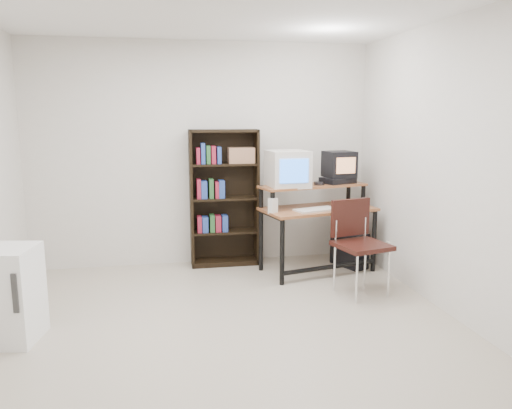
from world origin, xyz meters
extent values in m
cube|color=#BFB29E|center=(0.00, 0.00, -0.01)|extent=(4.00, 4.00, 0.01)
cube|color=white|center=(0.00, 0.00, 2.60)|extent=(4.00, 4.00, 0.01)
cube|color=silver|center=(0.00, 2.00, 1.30)|extent=(4.00, 0.01, 2.60)
cube|color=silver|center=(0.00, -2.00, 1.30)|extent=(4.00, 0.01, 2.60)
cube|color=silver|center=(2.00, 0.00, 1.30)|extent=(0.01, 4.00, 2.60)
cube|color=#965831|center=(1.23, 1.37, 0.72)|extent=(1.35, 0.87, 0.03)
cube|color=#965831|center=(1.20, 1.49, 0.97)|extent=(1.29, 0.63, 0.02)
cylinder|color=black|center=(0.72, 0.98, 0.36)|extent=(0.05, 0.05, 0.72)
cylinder|color=black|center=(1.86, 1.23, 0.36)|extent=(0.05, 0.05, 0.72)
cylinder|color=black|center=(0.60, 1.51, 0.49)|extent=(0.05, 0.05, 0.98)
cylinder|color=black|center=(1.74, 1.76, 0.49)|extent=(0.05, 0.05, 0.98)
cylinder|color=black|center=(1.29, 1.11, 0.12)|extent=(1.15, 0.30, 0.05)
cube|color=beige|center=(0.89, 1.46, 1.17)|extent=(0.46, 0.46, 0.41)
cube|color=blue|center=(0.91, 1.24, 1.17)|extent=(0.32, 0.04, 0.26)
cube|color=black|center=(1.52, 1.55, 1.01)|extent=(0.43, 0.37, 0.08)
cube|color=black|center=(1.54, 1.58, 1.20)|extent=(0.36, 0.35, 0.30)
cube|color=tan|center=(1.57, 1.42, 1.20)|extent=(0.23, 0.04, 0.18)
cylinder|color=#26262B|center=(1.27, 1.46, 0.99)|extent=(0.15, 0.15, 0.05)
cube|color=beige|center=(1.16, 1.23, 0.74)|extent=(0.51, 0.34, 0.03)
cube|color=black|center=(1.58, 1.33, 0.72)|extent=(0.27, 0.24, 0.01)
cube|color=white|center=(1.59, 1.33, 0.74)|extent=(0.10, 0.06, 0.03)
cube|color=beige|center=(0.67, 1.22, 0.80)|extent=(0.10, 0.10, 0.17)
cube|color=black|center=(1.66, 1.47, 0.21)|extent=(0.35, 0.49, 0.42)
cube|color=black|center=(1.42, 0.57, 0.50)|extent=(0.56, 0.56, 0.04)
cube|color=black|center=(1.37, 0.77, 0.74)|extent=(0.44, 0.14, 0.38)
cylinder|color=silver|center=(1.28, 0.34, 0.24)|extent=(0.02, 0.02, 0.48)
cylinder|color=silver|center=(1.65, 0.43, 0.24)|extent=(0.02, 0.02, 0.48)
cylinder|color=silver|center=(1.19, 0.71, 0.24)|extent=(0.02, 0.02, 0.48)
cylinder|color=silver|center=(1.56, 0.79, 0.24)|extent=(0.02, 0.02, 0.48)
cube|color=black|center=(-0.16, 1.83, 0.80)|extent=(0.03, 0.27, 1.60)
cube|color=black|center=(0.61, 1.83, 0.80)|extent=(0.03, 0.27, 1.60)
cube|color=black|center=(0.23, 1.95, 0.80)|extent=(0.80, 0.03, 1.60)
cube|color=black|center=(0.23, 1.83, 1.58)|extent=(0.80, 0.27, 0.03)
cube|color=black|center=(0.23, 1.83, 0.03)|extent=(0.80, 0.27, 0.06)
cube|color=black|center=(0.23, 1.83, 0.40)|extent=(0.74, 0.25, 0.03)
cube|color=black|center=(0.23, 1.83, 0.80)|extent=(0.74, 0.25, 0.02)
cube|color=black|center=(0.23, 1.83, 1.20)|extent=(0.74, 0.25, 0.02)
cube|color=#8B6147|center=(0.43, 1.83, 1.30)|extent=(0.30, 0.20, 0.18)
cube|color=white|center=(-1.72, 0.14, 0.38)|extent=(0.52, 0.52, 0.76)
cube|color=#333333|center=(-1.59, -0.12, 0.47)|extent=(0.04, 0.02, 0.30)
cube|color=beige|center=(1.99, 1.15, 0.30)|extent=(0.02, 0.08, 0.12)
camera|label=1|loc=(-0.53, -3.89, 1.78)|focal=35.00mm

